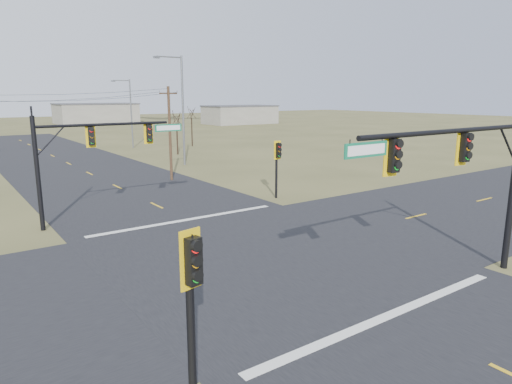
# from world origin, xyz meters

# --- Properties ---
(ground) EXTENTS (320.00, 320.00, 0.00)m
(ground) POSITION_xyz_m (0.00, 0.00, 0.00)
(ground) COLOR olive
(ground) RESTS_ON ground
(road_ew) EXTENTS (160.00, 14.00, 0.02)m
(road_ew) POSITION_xyz_m (0.00, 0.00, 0.01)
(road_ew) COLOR black
(road_ew) RESTS_ON ground
(road_ns) EXTENTS (14.00, 160.00, 0.02)m
(road_ns) POSITION_xyz_m (0.00, 0.00, 0.01)
(road_ns) COLOR black
(road_ns) RESTS_ON ground
(stop_bar_near) EXTENTS (12.00, 0.40, 0.01)m
(stop_bar_near) POSITION_xyz_m (0.00, -7.50, 0.03)
(stop_bar_near) COLOR silver
(stop_bar_near) RESTS_ON road_ns
(stop_bar_far) EXTENTS (12.00, 0.40, 0.01)m
(stop_bar_far) POSITION_xyz_m (0.00, 7.50, 0.03)
(stop_bar_far) COLOR silver
(stop_bar_far) RESTS_ON road_ns
(mast_arm_near) EXTENTS (10.34, 0.48, 6.76)m
(mast_arm_near) POSITION_xyz_m (3.94, -7.50, 4.93)
(mast_arm_near) COLOR black
(mast_arm_near) RESTS_ON ground
(mast_arm_far) EXTENTS (8.83, 0.50, 6.32)m
(mast_arm_far) POSITION_xyz_m (-4.30, 10.28, 4.59)
(mast_arm_far) COLOR black
(mast_arm_far) RESTS_ON ground
(pedestal_signal_ne) EXTENTS (0.59, 0.51, 4.23)m
(pedestal_signal_ne) POSITION_xyz_m (8.16, 9.07, 3.11)
(pedestal_signal_ne) COLOR black
(pedestal_signal_ne) RESTS_ON ground
(pedestal_signal_sw) EXTENTS (0.63, 0.55, 4.62)m
(pedestal_signal_sw) POSITION_xyz_m (-7.74, -8.21, 3.34)
(pedestal_signal_sw) COLOR black
(pedestal_signal_sw) RESTS_ON ground
(utility_pole_near) EXTENTS (1.91, 0.79, 8.14)m
(utility_pole_near) POSITION_xyz_m (4.97, 20.21, 4.28)
(utility_pole_near) COLOR #49311F
(utility_pole_near) RESTS_ON ground
(streetlight_a) EXTENTS (3.19, 0.41, 11.40)m
(streetlight_a) POSITION_xyz_m (9.79, 27.74, 6.40)
(streetlight_a) COLOR slate
(streetlight_a) RESTS_ON ground
(streetlight_b) EXTENTS (2.67, 0.32, 9.58)m
(streetlight_b) POSITION_xyz_m (11.22, 46.80, 5.38)
(streetlight_b) COLOR slate
(streetlight_b) RESTS_ON ground
(bare_tree_c) EXTENTS (2.81, 2.81, 5.81)m
(bare_tree_c) POSITION_xyz_m (13.36, 36.32, 4.55)
(bare_tree_c) COLOR black
(bare_tree_c) RESTS_ON ground
(bare_tree_d) EXTENTS (2.58, 2.58, 6.10)m
(bare_tree_d) POSITION_xyz_m (19.38, 43.86, 4.92)
(bare_tree_d) COLOR black
(bare_tree_d) RESTS_ON ground
(warehouse_mid) EXTENTS (20.00, 12.00, 5.00)m
(warehouse_mid) POSITION_xyz_m (25.00, 110.00, 2.50)
(warehouse_mid) COLOR gray
(warehouse_mid) RESTS_ON ground
(warehouse_right) EXTENTS (18.00, 10.00, 4.50)m
(warehouse_right) POSITION_xyz_m (55.00, 85.00, 2.25)
(warehouse_right) COLOR gray
(warehouse_right) RESTS_ON ground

